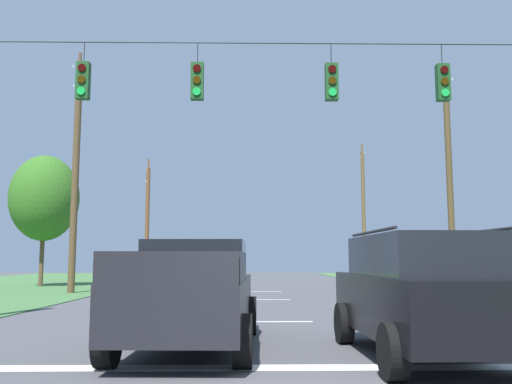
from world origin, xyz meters
TOP-DOWN VIEW (x-y plane):
  - stop_bar_stripe at (0.00, 2.09)m, footprint 13.49×0.45m
  - lane_dash_0 at (0.00, 8.09)m, footprint 2.50×0.15m
  - lane_dash_1 at (0.00, 15.77)m, footprint 2.50×0.15m
  - lane_dash_2 at (0.00, 21.14)m, footprint 2.50×0.15m
  - overhead_signal_span at (0.01, 7.25)m, footprint 16.59×0.31m
  - pickup_truck at (-1.44, 3.95)m, footprint 2.42×5.46m
  - suv_black at (2.43, 2.75)m, footprint 2.30×4.84m
  - distant_car_crossing_white at (11.16, 21.69)m, footprint 2.27×4.42m
  - distant_car_oncoming at (6.07, 14.00)m, footprint 4.32×2.05m
  - utility_pole_mid_right at (8.94, 18.85)m, footprint 0.29×1.83m
  - utility_pole_far_right at (8.69, 36.73)m, footprint 0.29×1.69m
  - utility_pole_mid_left at (-8.61, 19.73)m, footprint 0.33×1.90m
  - utility_pole_far_left at (-8.38, 37.43)m, footprint 0.33×1.90m
  - tree_roadside_far_right at (-12.27, 25.80)m, footprint 3.93×3.93m

SIDE VIEW (x-z plane):
  - stop_bar_stripe at x=0.00m, z-range 0.00..0.01m
  - lane_dash_0 at x=0.00m, z-range 0.00..0.01m
  - lane_dash_1 at x=0.00m, z-range 0.00..0.01m
  - lane_dash_2 at x=0.00m, z-range 0.00..0.01m
  - distant_car_crossing_white at x=11.16m, z-range 0.03..1.55m
  - distant_car_oncoming at x=6.07m, z-range 0.03..1.55m
  - pickup_truck at x=-1.44m, z-range -0.01..1.94m
  - suv_black at x=2.43m, z-range 0.03..2.09m
  - overhead_signal_span at x=0.01m, z-range 0.42..8.13m
  - utility_pole_far_left at x=-8.38m, z-range -0.15..9.41m
  - tree_roadside_far_right at x=-12.27m, z-range 1.30..8.92m
  - utility_pole_mid_right at x=8.94m, z-range -0.17..10.56m
  - utility_pole_far_right at x=8.69m, z-range -0.14..10.56m
  - utility_pole_mid_left at x=-8.61m, z-range -0.13..11.46m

